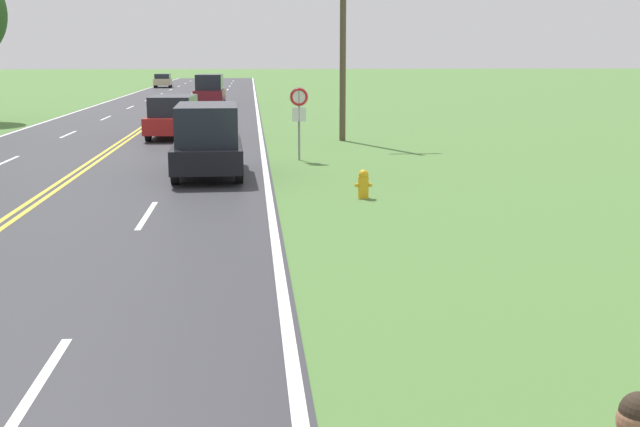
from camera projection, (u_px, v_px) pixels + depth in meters
The scene contains 7 objects.
fire_hydrant at pixel (363, 184), 18.75m from camera, with size 0.41×0.25×0.67m.
traffic_sign at pixel (299, 106), 25.27m from camera, with size 0.60×0.10×2.31m.
utility_pole_midground at pixel (343, 29), 30.67m from camera, with size 1.80×0.24×8.26m.
car_black_van_approaching at pixel (208, 139), 22.14m from camera, with size 2.00×4.76×1.97m.
car_red_van_mid_near at pixel (174, 116), 32.47m from camera, with size 2.04×4.48×1.69m.
car_maroon_van_mid_far at pixel (210, 89), 54.42m from camera, with size 2.04×4.18×2.03m.
car_champagne_hatchback_receding at pixel (163, 80), 83.33m from camera, with size 1.81×3.75×1.41m.
Camera 1 is at (4.95, -0.18, 3.29)m, focal length 45.00 mm.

